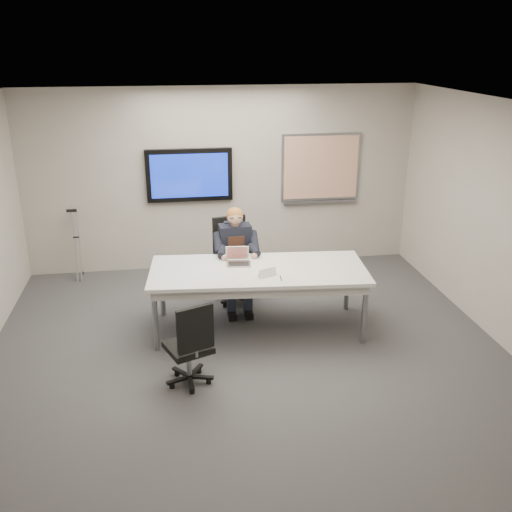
{
  "coord_description": "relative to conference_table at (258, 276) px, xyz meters",
  "views": [
    {
      "loc": [
        -0.81,
        -5.59,
        3.42
      ],
      "look_at": [
        0.19,
        0.81,
        0.95
      ],
      "focal_mm": 40.0,
      "sensor_mm": 36.0,
      "label": 1
    }
  ],
  "objects": [
    {
      "name": "pen",
      "position": [
        0.21,
        -0.34,
        0.1
      ],
      "size": [
        0.02,
        0.14,
        0.01
      ],
      "primitive_type": "cylinder",
      "rotation": [
        0.0,
        1.57,
        1.48
      ],
      "color": "black",
      "rests_on": "conference_table"
    },
    {
      "name": "office_chair_near",
      "position": [
        -0.9,
        -1.14,
        -0.41
      ],
      "size": [
        0.6,
        0.6,
        0.97
      ],
      "rotation": [
        0.0,
        0.0,
        3.52
      ],
      "color": "black",
      "rests_on": "ground"
    },
    {
      "name": "wall_front",
      "position": [
        -0.21,
        -3.75,
        0.68
      ],
      "size": [
        6.0,
        0.02,
        2.8
      ],
      "primitive_type": "cube",
      "color": "#A39C93",
      "rests_on": "ground"
    },
    {
      "name": "wall_back",
      "position": [
        -0.21,
        2.25,
        0.68
      ],
      "size": [
        6.0,
        0.02,
        2.8
      ],
      "primitive_type": "cube",
      "color": "#A39C93",
      "rests_on": "ground"
    },
    {
      "name": "crutch",
      "position": [
        -2.43,
        2.03,
        -0.14
      ],
      "size": [
        0.25,
        0.66,
        1.22
      ],
      "primitive_type": null,
      "rotation": [
        -0.25,
        0.0,
        -0.15
      ],
      "color": "#A8AAB0",
      "rests_on": "ground"
    },
    {
      "name": "laptop",
      "position": [
        -0.22,
        0.22,
        0.14
      ],
      "size": [
        0.31,
        0.3,
        0.21
      ],
      "rotation": [
        0.0,
        0.0,
        -0.11
      ],
      "color": "#AAAAAC",
      "rests_on": "conference_table"
    },
    {
      "name": "seated_person",
      "position": [
        -0.18,
        0.64,
        -0.17
      ],
      "size": [
        0.43,
        0.74,
        1.36
      ],
      "rotation": [
        0.0,
        0.0,
        0.06
      ],
      "color": "#212737",
      "rests_on": "office_chair_far"
    },
    {
      "name": "whiteboard",
      "position": [
        1.34,
        2.22,
        0.81
      ],
      "size": [
        1.25,
        0.08,
        1.1
      ],
      "color": "gray",
      "rests_on": "wall_back"
    },
    {
      "name": "ceiling",
      "position": [
        -0.21,
        -0.75,
        2.08
      ],
      "size": [
        6.0,
        6.0,
        0.02
      ],
      "primitive_type": "cube",
      "color": "white",
      "rests_on": "wall_back"
    },
    {
      "name": "name_tent",
      "position": [
        0.07,
        -0.24,
        0.14
      ],
      "size": [
        0.24,
        0.15,
        0.09
      ],
      "primitive_type": null,
      "rotation": [
        0.0,
        0.0,
        0.4
      ],
      "color": "white",
      "rests_on": "conference_table"
    },
    {
      "name": "floor",
      "position": [
        -0.21,
        -0.75,
        -0.72
      ],
      "size": [
        6.0,
        6.0,
        0.02
      ],
      "primitive_type": "cube",
      "color": "#3C3C3F",
      "rests_on": "ground"
    },
    {
      "name": "conference_table",
      "position": [
        0.0,
        0.0,
        0.0
      ],
      "size": [
        2.71,
        1.31,
        0.81
      ],
      "rotation": [
        0.0,
        0.0,
        -0.08
      ],
      "color": "silver",
      "rests_on": "ground"
    },
    {
      "name": "office_chair_far",
      "position": [
        -0.2,
        0.91,
        -0.35
      ],
      "size": [
        0.65,
        0.65,
        1.16
      ],
      "rotation": [
        0.0,
        0.0,
        0.21
      ],
      "color": "black",
      "rests_on": "ground"
    },
    {
      "name": "tv_display",
      "position": [
        -0.71,
        2.2,
        0.78
      ],
      "size": [
        1.3,
        0.09,
        0.8
      ],
      "color": "black",
      "rests_on": "wall_back"
    }
  ]
}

